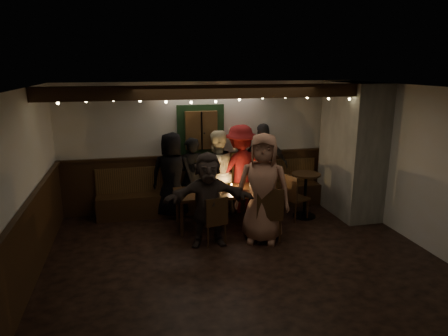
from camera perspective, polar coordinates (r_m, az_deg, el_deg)
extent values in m
cube|color=black|center=(6.33, 2.61, -12.91)|extent=(6.00, 5.00, 0.01)
cube|color=black|center=(5.63, 2.91, 11.38)|extent=(6.00, 5.00, 0.01)
cube|color=beige|center=(8.22, -2.01, 3.19)|extent=(6.00, 0.01, 2.60)
cube|color=beige|center=(5.83, -27.05, -3.17)|extent=(0.01, 5.00, 2.60)
cube|color=beige|center=(7.25, 26.25, 0.15)|extent=(0.01, 5.00, 2.60)
cube|color=black|center=(8.37, -1.92, -1.89)|extent=(6.00, 0.05, 1.10)
cube|color=black|center=(6.07, -25.95, -9.93)|extent=(0.05, 5.00, 1.10)
cube|color=#65655D|center=(8.24, 17.83, 2.53)|extent=(0.70, 1.40, 2.60)
cube|color=black|center=(8.24, -1.56, -4.54)|extent=(4.60, 0.45, 0.45)
cube|color=#3C2915|center=(8.27, -1.85, -1.02)|extent=(4.60, 0.06, 0.50)
cube|color=black|center=(8.06, -3.34, 5.47)|extent=(0.95, 0.04, 1.00)
cube|color=#3C2915|center=(8.00, -3.27, 5.41)|extent=(0.64, 0.12, 0.76)
cube|color=black|center=(6.61, 0.48, 10.85)|extent=(6.00, 0.16, 0.22)
sphere|color=#FFE599|center=(6.50, -22.64, 8.54)|extent=(0.04, 0.04, 0.04)
sphere|color=#FFE599|center=(6.44, -19.12, 9.03)|extent=(0.04, 0.04, 0.04)
sphere|color=#FFE599|center=(6.41, -15.53, 9.32)|extent=(0.04, 0.04, 0.04)
sphere|color=#FFE599|center=(6.41, -11.90, 9.39)|extent=(0.04, 0.04, 0.04)
sphere|color=#FFE599|center=(6.44, -8.29, 9.33)|extent=(0.04, 0.04, 0.04)
sphere|color=#FFE599|center=(6.48, -4.72, 9.32)|extent=(0.04, 0.04, 0.04)
sphere|color=#FFE599|center=(6.55, -1.21, 9.48)|extent=(0.04, 0.04, 0.04)
sphere|color=#FFE599|center=(6.65, 2.21, 9.74)|extent=(0.04, 0.04, 0.04)
sphere|color=#FFE599|center=(6.76, 5.54, 9.97)|extent=(0.04, 0.04, 0.04)
sphere|color=#FFE599|center=(6.90, 8.74, 10.00)|extent=(0.04, 0.04, 0.04)
sphere|color=#FFE599|center=(7.06, 11.80, 9.83)|extent=(0.04, 0.04, 0.04)
sphere|color=#FFE599|center=(7.23, 14.71, 9.56)|extent=(0.04, 0.04, 0.04)
sphere|color=#FFE599|center=(7.43, 17.47, 9.37)|extent=(0.04, 0.04, 0.04)
sphere|color=#FFE599|center=(7.64, 20.10, 9.33)|extent=(0.04, 0.04, 0.04)
cube|color=black|center=(7.36, 0.35, -3.40)|extent=(1.89, 0.81, 0.05)
cylinder|color=black|center=(7.02, -6.03, -7.33)|extent=(0.06, 0.06, 0.62)
cylinder|color=black|center=(7.64, -6.67, -5.50)|extent=(0.06, 0.06, 0.62)
cylinder|color=black|center=(7.41, 7.59, -6.16)|extent=(0.06, 0.06, 0.62)
cylinder|color=black|center=(8.00, 5.91, -4.54)|extent=(0.06, 0.06, 0.62)
cylinder|color=#BF7226|center=(7.29, -4.14, -2.86)|extent=(0.06, 0.06, 0.13)
cylinder|color=#BF7226|center=(7.13, -1.82, -3.22)|extent=(0.06, 0.06, 0.13)
cylinder|color=silver|center=(7.40, -0.12, -2.57)|extent=(0.06, 0.06, 0.13)
cylinder|color=#BF7226|center=(7.36, 2.42, -2.67)|extent=(0.06, 0.06, 0.13)
cylinder|color=silver|center=(7.62, 3.93, -2.09)|extent=(0.06, 0.06, 0.13)
cylinder|color=#BF7226|center=(7.43, 5.83, -2.56)|extent=(0.06, 0.06, 0.13)
cylinder|color=white|center=(7.00, -2.80, -4.06)|extent=(0.23, 0.23, 0.01)
cube|color=#B2B2B7|center=(7.30, 0.44, -3.13)|extent=(0.14, 0.09, 0.05)
cylinder|color=#990C0C|center=(7.28, 0.23, -2.78)|extent=(0.03, 0.03, 0.14)
cylinder|color=gold|center=(7.29, 0.65, -2.75)|extent=(0.03, 0.03, 0.14)
cylinder|color=silver|center=(7.40, 1.07, -2.77)|extent=(0.05, 0.05, 0.07)
sphere|color=#FFB24C|center=(7.39, 1.08, -2.37)|extent=(0.03, 0.03, 0.03)
cube|color=black|center=(6.70, -1.60, -7.59)|extent=(0.45, 0.45, 0.04)
cube|color=black|center=(6.47, -1.00, -6.18)|extent=(0.38, 0.11, 0.44)
cylinder|color=black|center=(6.97, -0.92, -8.52)|extent=(0.03, 0.03, 0.37)
cylinder|color=black|center=(6.71, 0.17, -9.45)|extent=(0.03, 0.03, 0.37)
cylinder|color=black|center=(6.86, -3.30, -8.93)|extent=(0.03, 0.03, 0.37)
cylinder|color=black|center=(6.60, -2.29, -9.90)|extent=(0.03, 0.03, 0.37)
cube|color=black|center=(6.85, 6.43, -6.69)|extent=(0.54, 0.54, 0.04)
cube|color=black|center=(6.57, 6.62, -5.11)|extent=(0.43, 0.16, 0.50)
cylinder|color=black|center=(7.11, 7.71, -7.93)|extent=(0.04, 0.04, 0.43)
cylinder|color=black|center=(6.79, 7.99, -9.07)|extent=(0.04, 0.04, 0.43)
cylinder|color=black|center=(7.08, 4.84, -7.94)|extent=(0.04, 0.04, 0.43)
cylinder|color=black|center=(6.76, 4.97, -9.08)|extent=(0.04, 0.04, 0.43)
cube|color=black|center=(7.85, 10.23, -4.27)|extent=(0.53, 0.53, 0.04)
cube|color=black|center=(7.65, 9.34, -2.75)|extent=(0.19, 0.39, 0.46)
cylinder|color=black|center=(7.93, 11.85, -5.83)|extent=(0.03, 0.03, 0.40)
cylinder|color=black|center=(7.70, 10.16, -6.36)|extent=(0.03, 0.03, 0.40)
cylinder|color=black|center=(8.14, 10.15, -5.20)|extent=(0.03, 0.03, 0.40)
cylinder|color=black|center=(7.92, 8.47, -5.69)|extent=(0.03, 0.03, 0.40)
cylinder|color=black|center=(8.12, 11.35, -6.70)|extent=(0.45, 0.45, 0.03)
cylinder|color=black|center=(7.98, 11.50, -3.89)|extent=(0.06, 0.06, 0.87)
cylinder|color=black|center=(7.86, 11.66, -0.89)|extent=(0.55, 0.55, 0.03)
imported|color=black|center=(7.80, -7.42, -1.02)|extent=(0.95, 0.76, 1.68)
imported|color=black|center=(7.93, -4.67, -1.16)|extent=(0.64, 0.49, 1.55)
imported|color=beige|center=(7.89, -1.10, -0.68)|extent=(0.99, 0.88, 1.69)
imported|color=maroon|center=(8.03, 2.38, -0.10)|extent=(1.28, 0.94, 1.78)
imported|color=#252527|center=(8.22, 5.64, 0.19)|extent=(1.05, 0.46, 1.78)
imported|color=#302623|center=(6.52, -2.28, -4.52)|extent=(1.49, 0.58, 1.57)
imported|color=#9B6752|center=(6.65, 5.55, -2.92)|extent=(1.06, 0.90, 1.86)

